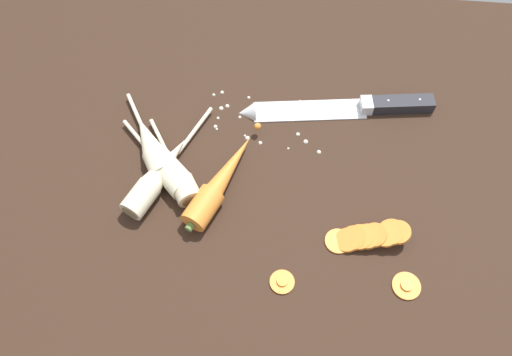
{
  "coord_description": "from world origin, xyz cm",
  "views": [
    {
      "loc": [
        3.81,
        -42.37,
        73.22
      ],
      "look_at": [
        0.0,
        -2.0,
        1.5
      ],
      "focal_mm": 35.62,
      "sensor_mm": 36.0,
      "label": 1
    }
  ],
  "objects": [
    {
      "name": "ground_plane",
      "position": [
        0.0,
        0.0,
        -2.0
      ],
      "size": [
        120.0,
        90.0,
        4.0
      ],
      "primitive_type": "cube",
      "color": "#332116"
    },
    {
      "name": "chefs_knife",
      "position": [
        12.36,
        14.08,
        0.65
      ],
      "size": [
        34.84,
        8.04,
        4.18
      ],
      "color": "silver",
      "rests_on": "ground_plane"
    },
    {
      "name": "whole_carrot",
      "position": [
        -5.69,
        -3.72,
        2.1
      ],
      "size": [
        11.01,
        20.99,
        4.2
      ],
      "color": "orange",
      "rests_on": "ground_plane"
    },
    {
      "name": "parsnip_front",
      "position": [
        -15.37,
        -1.46,
        1.98
      ],
      "size": [
        14.39,
        14.69,
        4.0
      ],
      "color": "beige",
      "rests_on": "ground_plane"
    },
    {
      "name": "parsnip_mid_left",
      "position": [
        -18.16,
        2.29,
        1.98
      ],
      "size": [
        11.51,
        17.31,
        4.0
      ],
      "color": "beige",
      "rests_on": "ground_plane"
    },
    {
      "name": "parsnip_mid_right",
      "position": [
        -12.92,
        -2.34,
        1.98
      ],
      "size": [
        11.52,
        16.57,
        4.0
      ],
      "color": "beige",
      "rests_on": "ground_plane"
    },
    {
      "name": "parsnip_back",
      "position": [
        -15.8,
        -3.21,
        1.98
      ],
      "size": [
        11.82,
        22.83,
        4.0
      ],
      "color": "beige",
      "rests_on": "ground_plane"
    },
    {
      "name": "carrot_slice_stack",
      "position": [
        18.0,
        -10.52,
        1.31
      ],
      "size": [
        12.81,
        5.59,
        3.88
      ],
      "color": "orange",
      "rests_on": "ground_plane"
    },
    {
      "name": "carrot_slice_stray_near",
      "position": [
        23.77,
        -17.41,
        0.36
      ],
      "size": [
        4.25,
        4.25,
        0.7
      ],
      "color": "orange",
      "rests_on": "ground_plane"
    },
    {
      "name": "carrot_slice_stray_mid",
      "position": [
        5.45,
        -18.54,
        0.36
      ],
      "size": [
        3.73,
        3.73,
        0.7
      ],
      "color": "orange",
      "rests_on": "ground_plane"
    },
    {
      "name": "carrot_slice_stray_far",
      "position": [
        17.57,
        -10.23,
        0.36
      ],
      "size": [
        3.58,
        3.58,
        0.7
      ],
      "color": "orange",
      "rests_on": "ground_plane"
    },
    {
      "name": "mince_crumbs",
      "position": [
        -1.03,
        9.65,
        0.36
      ],
      "size": [
        20.71,
        12.03,
        0.85
      ],
      "color": "silver",
      "rests_on": "ground_plane"
    }
  ]
}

